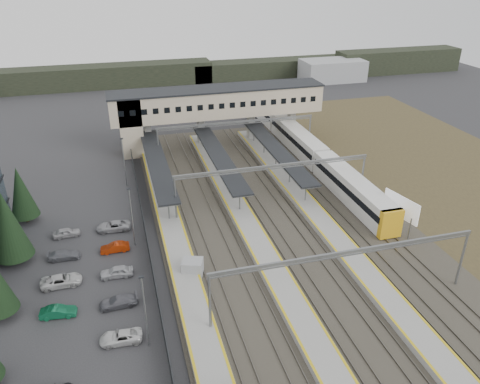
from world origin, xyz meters
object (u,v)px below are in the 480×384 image
object	(u,v)px
relay_cabin_far	(193,268)
train	(298,140)
footbridge	(204,106)
billboard	(401,208)

from	to	relation	value
relay_cabin_far	train	distance (m)	41.93
footbridge	relay_cabin_far	bearing A→B (deg)	-103.54
relay_cabin_far	train	xyz separation A→B (m)	(26.03, 32.85, 1.17)
relay_cabin_far	train	bearing A→B (deg)	51.61
relay_cabin_far	billboard	bearing A→B (deg)	5.24
relay_cabin_far	billboard	size ratio (longest dim) A/B	0.48
billboard	footbridge	bearing A→B (deg)	116.20
relay_cabin_far	billboard	world-z (taller)	billboard
relay_cabin_far	footbridge	bearing A→B (deg)	76.46
train	footbridge	bearing A→B (deg)	155.10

